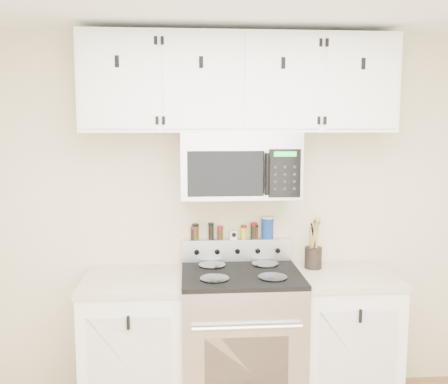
# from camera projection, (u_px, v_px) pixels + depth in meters

# --- Properties ---
(back_wall) EXTENTS (3.50, 0.01, 2.50)m
(back_wall) POSITION_uv_depth(u_px,v_px,m) (236.00, 217.00, 3.48)
(back_wall) COLOR beige
(back_wall) RESTS_ON floor
(range) EXTENTS (0.76, 0.65, 1.10)m
(range) POSITION_uv_depth(u_px,v_px,m) (241.00, 340.00, 3.27)
(range) COLOR #B7B7BA
(range) RESTS_ON floor
(base_cabinet_left) EXTENTS (0.64, 0.62, 0.92)m
(base_cabinet_left) POSITION_uv_depth(u_px,v_px,m) (135.00, 346.00, 3.24)
(base_cabinet_left) COLOR white
(base_cabinet_left) RESTS_ON floor
(base_cabinet_right) EXTENTS (0.64, 0.62, 0.92)m
(base_cabinet_right) POSITION_uv_depth(u_px,v_px,m) (342.00, 339.00, 3.35)
(base_cabinet_right) COLOR white
(base_cabinet_right) RESTS_ON floor
(microwave) EXTENTS (0.76, 0.44, 0.42)m
(microwave) POSITION_uv_depth(u_px,v_px,m) (239.00, 165.00, 3.24)
(microwave) COLOR #9E9EA3
(microwave) RESTS_ON back_wall
(upper_cabinets) EXTENTS (2.00, 0.35, 0.62)m
(upper_cabinets) POSITION_uv_depth(u_px,v_px,m) (239.00, 84.00, 3.20)
(upper_cabinets) COLOR white
(upper_cabinets) RESTS_ON back_wall
(utensil_crock) EXTENTS (0.12, 0.12, 0.34)m
(utensil_crock) POSITION_uv_depth(u_px,v_px,m) (313.00, 256.00, 3.38)
(utensil_crock) COLOR black
(utensil_crock) RESTS_ON base_cabinet_right
(kitchen_timer) EXTENTS (0.06, 0.05, 0.06)m
(kitchen_timer) POSITION_uv_depth(u_px,v_px,m) (234.00, 235.00, 3.46)
(kitchen_timer) COLOR silver
(kitchen_timer) RESTS_ON range
(salt_canister) EXTENTS (0.08, 0.08, 0.15)m
(salt_canister) POSITION_uv_depth(u_px,v_px,m) (267.00, 228.00, 3.47)
(salt_canister) COLOR navy
(salt_canister) RESTS_ON range
(spice_jar_0) EXTENTS (0.04, 0.04, 0.09)m
(spice_jar_0) POSITION_uv_depth(u_px,v_px,m) (193.00, 233.00, 3.44)
(spice_jar_0) COLOR black
(spice_jar_0) RESTS_ON range
(spice_jar_1) EXTENTS (0.05, 0.05, 0.11)m
(spice_jar_1) POSITION_uv_depth(u_px,v_px,m) (196.00, 232.00, 3.44)
(spice_jar_1) COLOR #402E0F
(spice_jar_1) RESTS_ON range
(spice_jar_2) EXTENTS (0.04, 0.04, 0.12)m
(spice_jar_2) POSITION_uv_depth(u_px,v_px,m) (211.00, 231.00, 3.45)
(spice_jar_2) COLOR black
(spice_jar_2) RESTS_ON range
(spice_jar_3) EXTENTS (0.04, 0.04, 0.09)m
(spice_jar_3) POSITION_uv_depth(u_px,v_px,m) (220.00, 233.00, 3.45)
(spice_jar_3) COLOR #422A0F
(spice_jar_3) RESTS_ON range
(spice_jar_4) EXTENTS (0.04, 0.04, 0.10)m
(spice_jar_4) POSITION_uv_depth(u_px,v_px,m) (244.00, 232.00, 3.46)
(spice_jar_4) COLOR gold
(spice_jar_4) RESTS_ON range
(spice_jar_5) EXTENTS (0.05, 0.05, 0.11)m
(spice_jar_5) POSITION_uv_depth(u_px,v_px,m) (254.00, 231.00, 3.47)
(spice_jar_5) COLOR black
(spice_jar_5) RESTS_ON range
(spice_jar_6) EXTENTS (0.04, 0.04, 0.10)m
(spice_jar_6) POSITION_uv_depth(u_px,v_px,m) (256.00, 232.00, 3.47)
(spice_jar_6) COLOR #3F220F
(spice_jar_6) RESTS_ON range
(spice_jar_7) EXTENTS (0.04, 0.04, 0.10)m
(spice_jar_7) POSITION_uv_depth(u_px,v_px,m) (267.00, 232.00, 3.48)
(spice_jar_7) COLOR yellow
(spice_jar_7) RESTS_ON range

